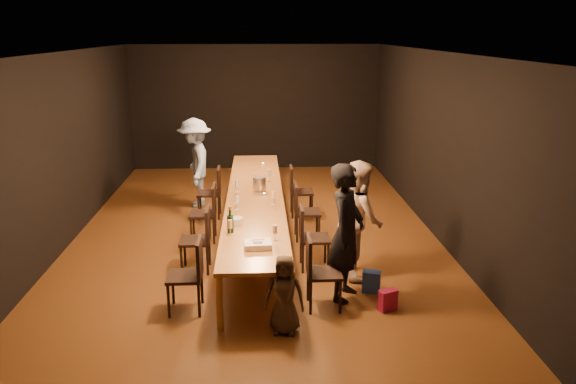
{
  "coord_description": "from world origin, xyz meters",
  "views": [
    {
      "loc": [
        0.07,
        -8.7,
        3.33
      ],
      "look_at": [
        0.5,
        -0.68,
        1.0
      ],
      "focal_mm": 35.0,
      "sensor_mm": 36.0,
      "label": 1
    }
  ],
  "objects_px": {
    "chair_right_0": "(324,272)",
    "chair_right_3": "(302,191)",
    "ice_bucket": "(259,184)",
    "birthday_cake": "(258,245)",
    "chair_left_3": "(209,193)",
    "man_blue": "(195,163)",
    "champagne_bottle": "(230,220)",
    "chair_right_2": "(307,211)",
    "plate_stack": "(236,221)",
    "chair_left_1": "(195,240)",
    "child": "(284,294)",
    "table": "(255,198)",
    "chair_right_1": "(314,238)",
    "woman_tan": "(359,219)",
    "woman_birthday": "(346,232)",
    "chair_left_2": "(203,213)",
    "chair_left_0": "(185,275)"
  },
  "relations": [
    {
      "from": "birthday_cake",
      "to": "chair_left_3",
      "type": "bearing_deg",
      "value": 100.96
    },
    {
      "from": "birthday_cake",
      "to": "ice_bucket",
      "type": "bearing_deg",
      "value": 85.74
    },
    {
      "from": "champagne_bottle",
      "to": "ice_bucket",
      "type": "relative_size",
      "value": 1.5
    },
    {
      "from": "chair_right_3",
      "to": "child",
      "type": "relative_size",
      "value": 1.0
    },
    {
      "from": "chair_left_0",
      "to": "ice_bucket",
      "type": "height_order",
      "value": "ice_bucket"
    },
    {
      "from": "chair_left_2",
      "to": "chair_right_1",
      "type": "bearing_deg",
      "value": -125.22
    },
    {
      "from": "man_blue",
      "to": "child",
      "type": "xyz_separation_m",
      "value": [
        1.48,
        -4.87,
        -0.39
      ]
    },
    {
      "from": "birthday_cake",
      "to": "chair_right_3",
      "type": "bearing_deg",
      "value": 73.31
    },
    {
      "from": "chair_left_0",
      "to": "champagne_bottle",
      "type": "height_order",
      "value": "champagne_bottle"
    },
    {
      "from": "chair_left_3",
      "to": "ice_bucket",
      "type": "relative_size",
      "value": 3.9
    },
    {
      "from": "table",
      "to": "child",
      "type": "distance_m",
      "value": 3.0
    },
    {
      "from": "chair_right_1",
      "to": "chair_left_1",
      "type": "distance_m",
      "value": 1.7
    },
    {
      "from": "child",
      "to": "birthday_cake",
      "type": "bearing_deg",
      "value": 120.56
    },
    {
      "from": "chair_right_3",
      "to": "chair_left_3",
      "type": "height_order",
      "value": "same"
    },
    {
      "from": "chair_right_2",
      "to": "birthday_cake",
      "type": "xyz_separation_m",
      "value": [
        -0.81,
        -2.25,
        0.32
      ]
    },
    {
      "from": "ice_bucket",
      "to": "chair_right_3",
      "type": "bearing_deg",
      "value": 50.18
    },
    {
      "from": "chair_right_1",
      "to": "child",
      "type": "bearing_deg",
      "value": -16.21
    },
    {
      "from": "chair_right_3",
      "to": "plate_stack",
      "type": "relative_size",
      "value": 5.24
    },
    {
      "from": "chair_right_0",
      "to": "chair_left_2",
      "type": "xyz_separation_m",
      "value": [
        -1.7,
        2.4,
        0.0
      ]
    },
    {
      "from": "chair_right_0",
      "to": "chair_left_0",
      "type": "bearing_deg",
      "value": -90.0
    },
    {
      "from": "man_blue",
      "to": "chair_left_1",
      "type": "bearing_deg",
      "value": -4.42
    },
    {
      "from": "chair_right_3",
      "to": "woman_tan",
      "type": "distance_m",
      "value": 2.72
    },
    {
      "from": "chair_left_1",
      "to": "chair_left_2",
      "type": "relative_size",
      "value": 1.0
    },
    {
      "from": "chair_right_2",
      "to": "table",
      "type": "bearing_deg",
      "value": -90.0
    },
    {
      "from": "chair_right_2",
      "to": "plate_stack",
      "type": "distance_m",
      "value": 1.8
    },
    {
      "from": "chair_right_2",
      "to": "chair_left_2",
      "type": "bearing_deg",
      "value": -90.0
    },
    {
      "from": "chair_right_0",
      "to": "man_blue",
      "type": "bearing_deg",
      "value": -155.04
    },
    {
      "from": "chair_right_0",
      "to": "ice_bucket",
      "type": "xyz_separation_m",
      "value": [
        -0.78,
        2.67,
        0.4
      ]
    },
    {
      "from": "chair_right_1",
      "to": "woman_birthday",
      "type": "height_order",
      "value": "woman_birthday"
    },
    {
      "from": "chair_right_0",
      "to": "woman_tan",
      "type": "relative_size",
      "value": 0.57
    },
    {
      "from": "plate_stack",
      "to": "champagne_bottle",
      "type": "relative_size",
      "value": 0.5
    },
    {
      "from": "man_blue",
      "to": "champagne_bottle",
      "type": "xyz_separation_m",
      "value": [
        0.83,
        -3.59,
        0.07
      ]
    },
    {
      "from": "chair_left_0",
      "to": "child",
      "type": "relative_size",
      "value": 1.0
    },
    {
      "from": "woman_birthday",
      "to": "chair_right_2",
      "type": "bearing_deg",
      "value": 32.95
    },
    {
      "from": "man_blue",
      "to": "plate_stack",
      "type": "xyz_separation_m",
      "value": [
        0.9,
        -3.28,
        -0.06
      ]
    },
    {
      "from": "table",
      "to": "chair_left_3",
      "type": "xyz_separation_m",
      "value": [
        -0.85,
        1.2,
        -0.24
      ]
    },
    {
      "from": "chair_left_2",
      "to": "ice_bucket",
      "type": "height_order",
      "value": "ice_bucket"
    },
    {
      "from": "chair_right_2",
      "to": "chair_right_3",
      "type": "relative_size",
      "value": 1.0
    },
    {
      "from": "chair_right_3",
      "to": "child",
      "type": "distance_m",
      "value": 4.2
    },
    {
      "from": "chair_right_0",
      "to": "chair_right_3",
      "type": "distance_m",
      "value": 3.6
    },
    {
      "from": "chair_right_2",
      "to": "plate_stack",
      "type": "relative_size",
      "value": 5.24
    },
    {
      "from": "chair_left_1",
      "to": "birthday_cake",
      "type": "relative_size",
      "value": 2.68
    },
    {
      "from": "chair_left_2",
      "to": "plate_stack",
      "type": "bearing_deg",
      "value": -156.6
    },
    {
      "from": "chair_right_1",
      "to": "child",
      "type": "relative_size",
      "value": 1.0
    },
    {
      "from": "ice_bucket",
      "to": "plate_stack",
      "type": "bearing_deg",
      "value": -101.06
    },
    {
      "from": "chair_right_0",
      "to": "woman_birthday",
      "type": "distance_m",
      "value": 0.58
    },
    {
      "from": "chair_left_1",
      "to": "child",
      "type": "distance_m",
      "value": 2.13
    },
    {
      "from": "chair_right_3",
      "to": "woman_tan",
      "type": "height_order",
      "value": "woman_tan"
    },
    {
      "from": "chair_right_1",
      "to": "woman_tan",
      "type": "distance_m",
      "value": 0.72
    },
    {
      "from": "champagne_bottle",
      "to": "man_blue",
      "type": "bearing_deg",
      "value": 103.06
    }
  ]
}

